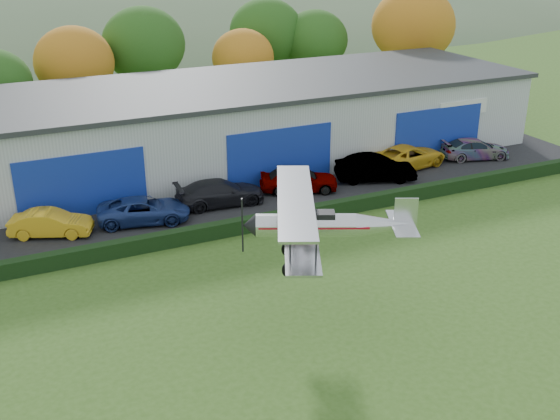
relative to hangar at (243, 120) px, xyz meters
name	(u,v)px	position (x,y,z in m)	size (l,w,h in m)	color
ground	(429,419)	(-5.00, -27.98, -2.66)	(300.00, 300.00, 0.00)	#35561B
apron	(257,194)	(-2.00, -6.98, -2.63)	(48.00, 9.00, 0.05)	black
hedge	(292,216)	(-2.00, -11.78, -2.26)	(46.00, 0.60, 0.80)	black
hangar	(243,120)	(0.00, 0.00, 0.00)	(40.60, 12.60, 5.30)	#B2B7BC
tree_belt	(134,53)	(-4.15, 12.64, 2.95)	(75.70, 13.22, 10.12)	#3D2614
distant_hills	(1,72)	(-9.38, 112.02, -15.70)	(430.00, 196.00, 56.00)	#4C6642
car_1	(51,223)	(-14.09, -7.97, -1.92)	(1.45, 4.17, 1.37)	gold
car_2	(144,210)	(-9.26, -8.30, -1.92)	(2.29, 4.97, 1.38)	navy
car_3	(220,192)	(-4.65, -7.72, -1.86)	(2.09, 5.15, 1.49)	black
car_4	(299,179)	(0.44, -7.70, -1.81)	(1.89, 4.69, 1.60)	gray
car_5	(375,168)	(5.67, -8.10, -1.78)	(1.75, 5.02, 1.65)	gray
car_6	(408,156)	(9.07, -6.84, -1.84)	(2.54, 5.51, 1.53)	gold
car_7	(475,149)	(14.36, -7.25, -1.91)	(1.94, 4.78, 1.39)	gray
biplane	(321,223)	(-5.34, -21.01, 1.65)	(6.99, 7.57, 2.91)	silver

